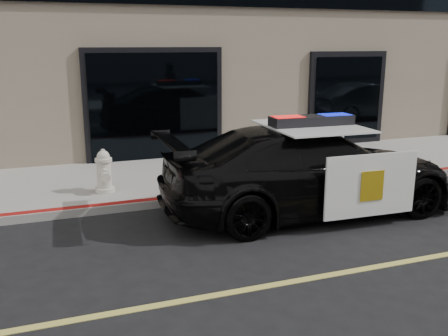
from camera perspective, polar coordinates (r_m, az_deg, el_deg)
name	(u,v)px	position (r m, az deg, el deg)	size (l,w,h in m)	color
ground	(343,273)	(6.98, 13.50, -11.58)	(120.00, 120.00, 0.00)	black
sidewalk_n	(216,173)	(11.42, -0.94, -0.61)	(60.00, 3.50, 0.15)	gray
police_car	(310,169)	(9.01, 9.78, -0.16)	(2.63, 5.49, 1.76)	black
fire_hydrant	(104,172)	(9.93, -13.53, -0.47)	(0.38, 0.53, 0.85)	silver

